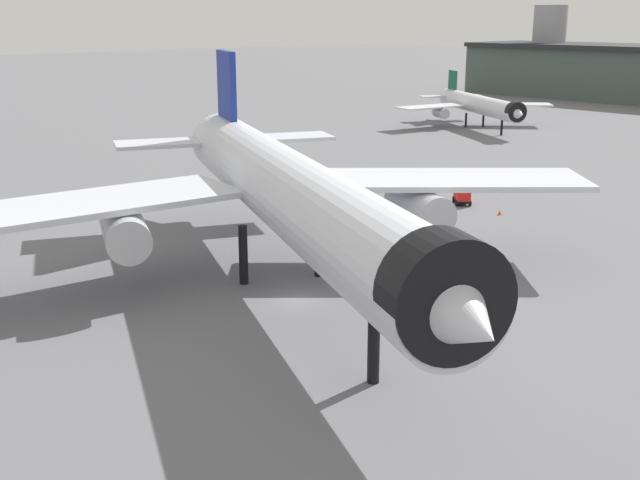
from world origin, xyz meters
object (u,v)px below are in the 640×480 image
airliner_near_gate (289,193)px  traffic_cone_near_nose (500,212)px  baggage_tug_wing (462,196)px  airliner_far_taxiway (478,105)px

airliner_near_gate → traffic_cone_near_nose: size_ratio=106.08×
traffic_cone_near_nose → airliner_near_gate: bearing=-84.1°
airliner_near_gate → baggage_tug_wing: (-10.04, 36.10, -7.33)m
airliner_far_taxiway → traffic_cone_near_nose: (48.07, -59.10, -4.50)m
airliner_far_taxiway → baggage_tug_wing: (41.65, -58.01, -3.82)m
airliner_near_gate → traffic_cone_near_nose: airliner_near_gate is taller
airliner_near_gate → traffic_cone_near_nose: bearing=119.6°
airliner_near_gate → baggage_tug_wing: airliner_near_gate is taller
baggage_tug_wing → traffic_cone_near_nose: bearing=31.7°
baggage_tug_wing → airliner_near_gate: bearing=-33.1°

